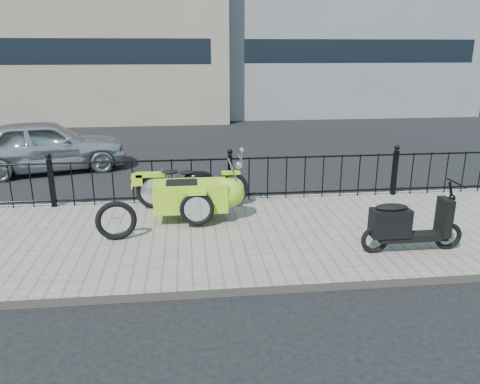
{
  "coord_description": "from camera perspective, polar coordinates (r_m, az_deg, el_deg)",
  "views": [
    {
      "loc": [
        -0.85,
        -7.83,
        3.12
      ],
      "look_at": [
        0.04,
        -0.1,
        0.72
      ],
      "focal_mm": 35.0,
      "sensor_mm": 36.0,
      "label": 1
    }
  ],
  "objects": [
    {
      "name": "curb",
      "position": [
        9.8,
        -1.28,
        -1.07
      ],
      "size": [
        30.0,
        0.1,
        0.12
      ],
      "primitive_type": "cube",
      "color": "gray",
      "rests_on": "ground"
    },
    {
      "name": "motorcycle_sidecar",
      "position": [
        8.56,
        -4.87,
        -0.1
      ],
      "size": [
        2.28,
        1.48,
        0.98
      ],
      "color": "black",
      "rests_on": "sidewalk"
    },
    {
      "name": "ground",
      "position": [
        8.47,
        -0.36,
        -4.48
      ],
      "size": [
        120.0,
        120.0,
        0.0
      ],
      "primitive_type": "plane",
      "color": "black",
      "rests_on": "ground"
    },
    {
      "name": "sidewalk",
      "position": [
        7.99,
        0.03,
        -5.39
      ],
      "size": [
        30.0,
        3.8,
        0.12
      ],
      "primitive_type": "cube",
      "color": "slate",
      "rests_on": "ground"
    },
    {
      "name": "sedan_car",
      "position": [
        13.27,
        -22.61,
        5.26
      ],
      "size": [
        4.34,
        2.66,
        1.38
      ],
      "primitive_type": "imported",
      "rotation": [
        0.0,
        0.0,
        1.84
      ],
      "color": "#B0B3B8",
      "rests_on": "ground"
    },
    {
      "name": "spare_tire",
      "position": [
        7.83,
        -14.86,
        -3.39
      ],
      "size": [
        0.67,
        0.21,
        0.66
      ],
      "primitive_type": "torus",
      "rotation": [
        1.57,
        0.0,
        0.17
      ],
      "color": "black",
      "rests_on": "sidewalk"
    },
    {
      "name": "iron_fence",
      "position": [
        9.51,
        -1.22,
        1.69
      ],
      "size": [
        14.11,
        0.11,
        1.08
      ],
      "color": "black",
      "rests_on": "sidewalk"
    },
    {
      "name": "scooter",
      "position": [
        7.55,
        19.61,
        -3.86
      ],
      "size": [
        1.62,
        0.47,
        1.1
      ],
      "color": "black",
      "rests_on": "sidewalk"
    }
  ]
}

